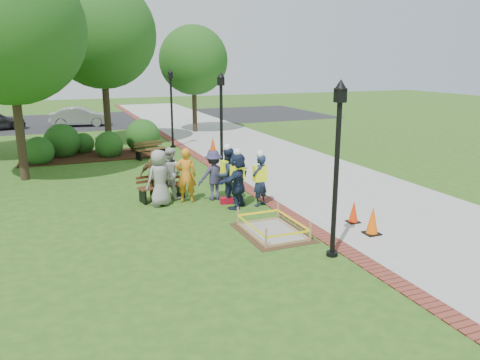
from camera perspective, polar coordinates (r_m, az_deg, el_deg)
name	(u,v)px	position (r m, az deg, el deg)	size (l,w,h in m)	color
ground	(239,224)	(13.81, -0.06, -5.36)	(100.00, 100.00, 0.00)	#285116
sidewalk	(257,152)	(24.61, 2.06, 3.45)	(6.00, 60.00, 0.02)	#9E9E99
brick_edging	(197,156)	(23.49, -5.21, 2.89)	(0.50, 60.00, 0.03)	maroon
mulch_bed	(95,156)	(24.58, -17.26, 2.82)	(7.00, 3.00, 0.05)	#381E0F
parking_lot	(116,120)	(39.64, -14.89, 7.13)	(36.00, 12.00, 0.01)	black
wet_concrete_pad	(272,225)	(13.06, 3.97, -5.48)	(1.72, 2.31, 0.55)	#47331E
bench_near	(162,192)	(16.28, -9.49, -1.46)	(1.69, 0.83, 0.87)	#562F1D
bench_far	(151,153)	(23.32, -10.83, 3.22)	(1.59, 0.91, 0.82)	brown
cone_front	(373,221)	(13.36, 15.85, -4.84)	(0.41, 0.41, 0.82)	black
cone_back	(354,212)	(14.19, 13.68, -3.84)	(0.35, 0.35, 0.69)	black
cone_far	(213,144)	(24.66, -3.33, 4.35)	(0.41, 0.41, 0.80)	black
toolbox	(227,200)	(15.70, -1.64, -2.51)	(0.43, 0.24, 0.21)	#A20C22
lamp_near	(337,157)	(11.14, 11.75, 2.77)	(0.28, 0.28, 4.26)	black
lamp_mid	(221,119)	(18.25, -2.30, 7.48)	(0.28, 0.28, 4.26)	black
lamp_far	(171,102)	(25.89, -8.36, 9.37)	(0.28, 0.28, 4.26)	black
tree_left	(8,28)	(20.28, -26.46, 16.23)	(5.73, 5.73, 8.70)	#3D2D1E
tree_back	(102,34)	(27.47, -16.53, 16.68)	(5.87, 5.87, 9.00)	#3D2D1E
tree_right	(193,60)	(31.58, -5.70, 14.31)	(4.48, 4.48, 6.93)	#3D2D1E
shrub_a	(40,164)	(23.68, -23.19, 1.83)	(1.37, 1.37, 1.37)	#1B4C15
shrub_b	(63,156)	(25.09, -20.72, 2.71)	(1.77, 1.77, 1.77)	#1B4C15
shrub_c	(110,157)	(24.31, -15.58, 2.77)	(1.37, 1.37, 1.37)	#1B4C15
shrub_d	(144,151)	(25.51, -11.67, 3.53)	(1.82, 1.82, 1.82)	#1B4C15
shrub_e	(84,153)	(25.77, -18.48, 3.19)	(1.12, 1.12, 1.12)	#1B4C15
casual_person_a	(160,178)	(15.49, -9.79, 0.23)	(0.70, 0.58, 1.87)	gray
casual_person_b	(186,175)	(15.75, -6.59, 0.55)	(0.69, 0.56, 1.86)	orange
casual_person_c	(170,173)	(16.31, -8.51, 0.85)	(0.66, 0.67, 1.79)	silver
casual_person_d	(155,176)	(16.01, -10.28, 0.49)	(0.67, 0.57, 1.78)	brown
casual_person_e	(214,176)	(15.98, -3.23, 0.55)	(0.57, 0.39, 1.71)	#312E51
hivis_worker_a	(237,179)	(15.04, -0.33, 0.15)	(0.68, 0.66, 1.97)	#1D264C
hivis_worker_b	(260,179)	(15.27, 2.43, 0.18)	(0.65, 0.56, 1.86)	#152239
hivis_worker_c	(227,174)	(15.58, -1.54, 0.73)	(0.68, 0.53, 2.01)	#1A2645
parked_car_b	(81,126)	(36.42, -18.85, 6.24)	(4.57, 1.99, 1.49)	gray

